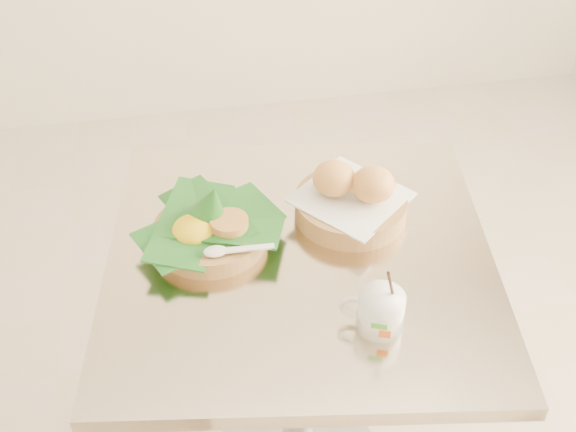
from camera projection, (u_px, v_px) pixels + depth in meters
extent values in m
cylinder|color=gray|center=(298.00, 381.00, 1.56)|extent=(0.07, 0.07, 0.69)
cube|color=beige|center=(300.00, 259.00, 1.33)|extent=(0.80, 0.80, 0.03)
cylinder|color=#B3824C|center=(210.00, 234.00, 1.33)|extent=(0.21, 0.21, 0.04)
cone|color=#164F16|center=(211.00, 204.00, 1.30)|extent=(0.13, 0.13, 0.11)
ellipsoid|color=yellow|center=(194.00, 230.00, 1.31)|extent=(0.08, 0.08, 0.04)
cylinder|color=#CC9347|center=(229.00, 223.00, 1.31)|extent=(0.07, 0.07, 0.02)
cylinder|color=#B3824C|center=(351.00, 206.00, 1.39)|extent=(0.22, 0.22, 0.04)
cube|color=white|center=(351.00, 197.00, 1.37)|extent=(0.26, 0.26, 0.01)
ellipsoid|color=#B06628|center=(334.00, 178.00, 1.36)|extent=(0.08, 0.08, 0.06)
ellipsoid|color=#B06628|center=(373.00, 184.00, 1.34)|extent=(0.08, 0.08, 0.06)
cylinder|color=white|center=(380.00, 311.00, 1.16)|extent=(0.08, 0.08, 0.07)
torus|color=white|center=(354.00, 307.00, 1.17)|extent=(0.05, 0.03, 0.05)
cylinder|color=#401F12|center=(382.00, 298.00, 1.14)|extent=(0.07, 0.07, 0.01)
cylinder|color=black|center=(391.00, 288.00, 1.13)|extent=(0.03, 0.03, 0.10)
cube|color=green|center=(379.00, 327.00, 1.13)|extent=(0.02, 0.01, 0.01)
cube|color=orange|center=(385.00, 334.00, 1.14)|extent=(0.02, 0.01, 0.02)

